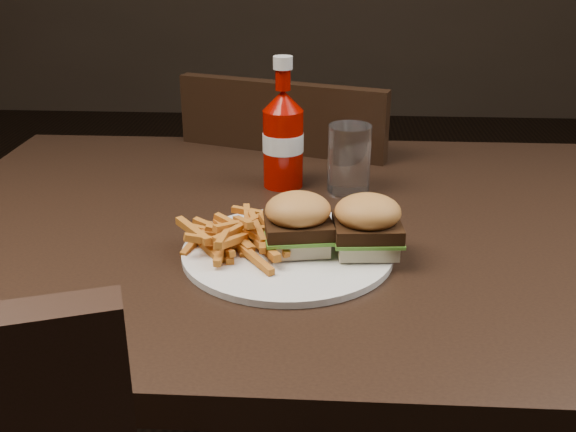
# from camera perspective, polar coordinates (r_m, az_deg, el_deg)

# --- Properties ---
(dining_table) EXTENTS (1.20, 0.80, 0.04)m
(dining_table) POSITION_cam_1_polar(r_m,az_deg,el_deg) (0.97, 3.79, -1.45)
(dining_table) COLOR black
(dining_table) RESTS_ON ground
(chair_far) EXTENTS (0.53, 0.53, 0.04)m
(chair_far) POSITION_cam_1_polar(r_m,az_deg,el_deg) (1.55, 2.13, -3.82)
(chair_far) COLOR black
(chair_far) RESTS_ON ground
(plate) EXTENTS (0.27, 0.27, 0.01)m
(plate) POSITION_cam_1_polar(r_m,az_deg,el_deg) (0.86, -0.04, -3.03)
(plate) COLOR white
(plate) RESTS_ON dining_table
(sandwich_half_a) EXTENTS (0.08, 0.08, 0.02)m
(sandwich_half_a) POSITION_cam_1_polar(r_m,az_deg,el_deg) (0.85, 0.83, -2.16)
(sandwich_half_a) COLOR #C7AE96
(sandwich_half_a) RESTS_ON plate
(sandwich_half_b) EXTENTS (0.08, 0.07, 0.02)m
(sandwich_half_b) POSITION_cam_1_polar(r_m,az_deg,el_deg) (0.85, 6.64, -2.34)
(sandwich_half_b) COLOR beige
(sandwich_half_b) RESTS_ON plate
(fries_pile) EXTENTS (0.15, 0.15, 0.05)m
(fries_pile) POSITION_cam_1_polar(r_m,az_deg,el_deg) (0.85, -4.45, -1.28)
(fries_pile) COLOR #BB681A
(fries_pile) RESTS_ON plate
(ketchup_bottle) EXTENTS (0.07, 0.07, 0.13)m
(ketchup_bottle) POSITION_cam_1_polar(r_m,az_deg,el_deg) (1.07, -0.42, 5.62)
(ketchup_bottle) COLOR #910700
(ketchup_bottle) RESTS_ON dining_table
(tumbler) EXTENTS (0.08, 0.08, 0.10)m
(tumbler) POSITION_cam_1_polar(r_m,az_deg,el_deg) (1.05, 5.19, 4.89)
(tumbler) COLOR white
(tumbler) RESTS_ON dining_table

